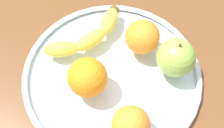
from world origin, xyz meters
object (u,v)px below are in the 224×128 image
at_px(banana, 89,35).
at_px(apple, 176,58).
at_px(fruit_bowl, 112,73).
at_px(orange_back_right, 129,125).
at_px(orange_center, 87,77).
at_px(orange_front_right, 142,37).

bearing_deg(banana, apple, -59.26).
relative_size(fruit_bowl, orange_back_right, 5.40).
xyz_separation_m(orange_center, orange_front_right, (0.13, 0.07, -0.00)).
relative_size(orange_center, orange_front_right, 1.06).
bearing_deg(orange_back_right, orange_center, 114.93).
xyz_separation_m(banana, orange_back_right, (0.03, -0.22, 0.02)).
distance_m(banana, orange_front_right, 0.12).
height_order(orange_back_right, orange_center, orange_center).
xyz_separation_m(apple, orange_center, (-0.18, 0.00, -0.00)).
height_order(fruit_bowl, banana, banana).
height_order(fruit_bowl, orange_back_right, orange_back_right).
bearing_deg(orange_center, orange_back_right, -65.07).
bearing_deg(apple, orange_back_right, -139.75).
distance_m(apple, orange_front_right, 0.08).
relative_size(fruit_bowl, orange_center, 4.82).
relative_size(banana, orange_front_right, 2.63).
bearing_deg(apple, orange_front_right, 125.54).
bearing_deg(orange_center, banana, 77.67).
height_order(orange_back_right, orange_front_right, orange_front_right).
distance_m(orange_center, orange_front_right, 0.15).
distance_m(apple, orange_center, 0.18).
bearing_deg(apple, fruit_bowl, 169.62).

